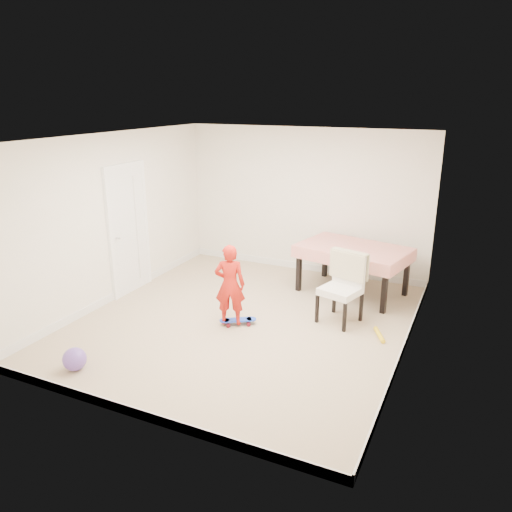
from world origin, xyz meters
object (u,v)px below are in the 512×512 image
at_px(dining_table, 352,270).
at_px(balloon, 75,359).
at_px(skateboard, 238,322).
at_px(dining_chair, 340,289).
at_px(child, 230,287).

distance_m(dining_table, balloon, 4.45).
distance_m(dining_table, skateboard, 2.21).
distance_m(dining_table, dining_chair, 1.16).
xyz_separation_m(dining_chair, skateboard, (-1.27, -0.70, -0.47)).
xyz_separation_m(skateboard, balloon, (-1.20, -1.91, 0.10)).
distance_m(skateboard, child, 0.55).
bearing_deg(dining_table, balloon, -109.72).
relative_size(dining_table, skateboard, 3.21).
xyz_separation_m(dining_table, dining_chair, (0.12, -1.15, 0.11)).
bearing_deg(balloon, dining_chair, 46.60).
height_order(skateboard, child, child).
bearing_deg(balloon, child, 58.78).
bearing_deg(child, dining_table, -143.88).
xyz_separation_m(skateboard, child, (-0.08, -0.07, 0.54)).
height_order(dining_chair, child, child).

